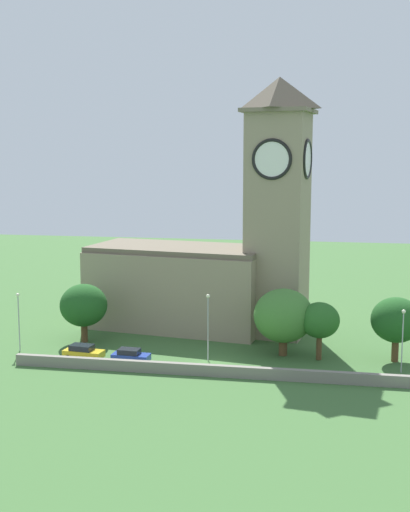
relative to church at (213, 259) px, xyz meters
name	(u,v)px	position (x,y,z in m)	size (l,w,h in m)	color
ground_plane	(231,332)	(2.62, -1.26, -9.78)	(200.00, 200.00, 0.00)	#3D6633
church	(213,259)	(0.00, 0.00, 0.00)	(31.37, 15.74, 33.57)	gray
quay_barrier	(206,370)	(2.62, -20.02, -9.15)	(43.90, 0.70, 1.26)	gray
car_yellow	(83,352)	(-12.62, -16.73, -8.89)	(4.87, 2.66, 1.75)	gold
car_blue	(131,356)	(-6.78, -17.01, -8.95)	(4.43, 2.36, 1.64)	#233D9E
streetlamp_west_end	(19,313)	(-21.49, -14.80, -4.98)	(0.44, 0.44, 7.21)	#9EA0A5
streetlamp_west_mid	(208,317)	(1.84, -14.44, -4.61)	(0.44, 0.44, 7.86)	#9EA0A5
streetlamp_central	(403,331)	(23.60, -15.08, -5.05)	(0.44, 0.44, 7.10)	#9EA0A5
tree_riverside_west	(84,305)	(-15.13, -9.54, -5.00)	(6.02, 6.02, 7.52)	brown
tree_riverside_east	(284,316)	(10.33, -10.88, -4.93)	(7.11, 7.11, 8.08)	brown
tree_churchyard	(396,320)	(23.28, -11.01, -4.86)	(5.81, 5.81, 7.57)	brown
tree_by_tower	(320,320)	(14.59, -11.88, -5.08)	(4.65, 4.65, 6.84)	brown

